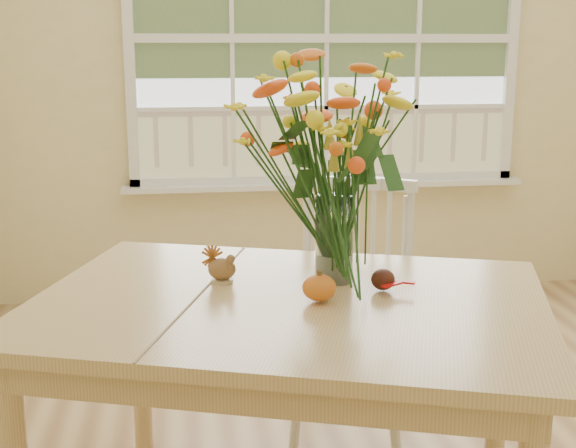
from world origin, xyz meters
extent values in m
cube|color=beige|center=(0.00, 2.25, 1.35)|extent=(4.00, 0.02, 2.70)
cube|color=silver|center=(0.00, 2.23, 1.55)|extent=(2.20, 0.00, 1.60)
cube|color=white|center=(0.00, 2.18, 0.69)|extent=(2.42, 0.12, 0.03)
cube|color=tan|center=(-0.55, -0.18, 0.78)|extent=(1.75, 1.48, 0.04)
cube|color=tan|center=(-0.55, -0.18, 0.71)|extent=(1.60, 1.33, 0.10)
cylinder|color=tan|center=(-1.03, 0.45, 0.38)|extent=(0.07, 0.07, 0.76)
cylinder|color=tan|center=(0.21, 0.03, 0.38)|extent=(0.07, 0.07, 0.76)
cube|color=white|center=(-0.22, 0.45, 0.47)|extent=(0.57, 0.56, 0.05)
cube|color=white|center=(-0.16, 0.62, 0.73)|extent=(0.44, 0.19, 0.52)
cylinder|color=white|center=(-0.44, 0.35, 0.22)|extent=(0.04, 0.04, 0.45)
cylinder|color=white|center=(-0.33, 0.67, 0.22)|extent=(0.04, 0.04, 0.45)
cylinder|color=white|center=(-0.10, 0.24, 0.22)|extent=(0.04, 0.04, 0.45)
cylinder|color=white|center=(0.00, 0.55, 0.22)|extent=(0.04, 0.04, 0.45)
cylinder|color=white|center=(-0.38, -0.03, 0.93)|extent=(0.12, 0.12, 0.27)
ellipsoid|color=#D24E18|center=(-0.46, -0.22, 0.84)|extent=(0.10, 0.10, 0.08)
cylinder|color=#CCB78C|center=(-0.73, 0.00, 0.80)|extent=(0.07, 0.07, 0.01)
ellipsoid|color=brown|center=(-0.73, 0.00, 0.84)|extent=(0.10, 0.07, 0.07)
ellipsoid|color=#38160F|center=(-0.26, -0.15, 0.83)|extent=(0.07, 0.07, 0.07)
camera|label=1|loc=(-0.84, -2.30, 1.53)|focal=48.00mm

